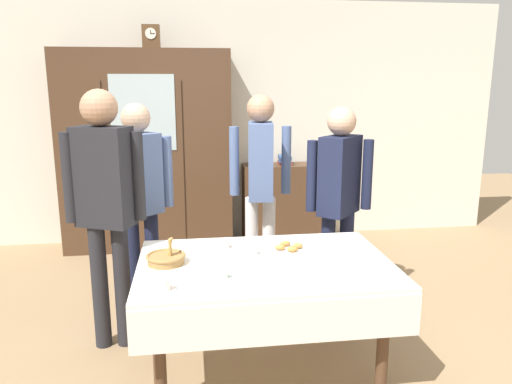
# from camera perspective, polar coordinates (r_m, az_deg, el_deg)

# --- Properties ---
(ground_plane) EXTENTS (12.00, 12.00, 0.00)m
(ground_plane) POSITION_cam_1_polar(r_m,az_deg,el_deg) (3.52, 0.46, -18.09)
(ground_plane) COLOR #997A56
(ground_plane) RESTS_ON ground
(back_wall) EXTENTS (6.40, 0.10, 2.70)m
(back_wall) POSITION_cam_1_polar(r_m,az_deg,el_deg) (5.68, -3.38, 8.09)
(back_wall) COLOR silver
(back_wall) RESTS_ON ground
(dining_table) EXTENTS (1.54, 1.03, 0.72)m
(dining_table) POSITION_cam_1_polar(r_m,az_deg,el_deg) (3.03, 1.13, -10.13)
(dining_table) COLOR #4C3321
(dining_table) RESTS_ON ground
(wall_cabinet) EXTENTS (1.81, 0.46, 2.14)m
(wall_cabinet) POSITION_cam_1_polar(r_m,az_deg,el_deg) (5.42, -12.66, 4.63)
(wall_cabinet) COLOR #4C3321
(wall_cabinet) RESTS_ON ground
(mantel_clock) EXTENTS (0.18, 0.11, 0.24)m
(mantel_clock) POSITION_cam_1_polar(r_m,az_deg,el_deg) (5.38, -12.17, 17.33)
(mantel_clock) COLOR brown
(mantel_clock) RESTS_ON wall_cabinet
(bookshelf_low) EXTENTS (0.95, 0.35, 0.89)m
(bookshelf_low) POSITION_cam_1_polar(r_m,az_deg,el_deg) (5.67, 3.32, -1.21)
(bookshelf_low) COLOR #4C3321
(bookshelf_low) RESTS_ON ground
(book_stack) EXTENTS (0.17, 0.23, 0.10)m
(book_stack) POSITION_cam_1_polar(r_m,az_deg,el_deg) (5.57, 3.38, 3.77)
(book_stack) COLOR #99332D
(book_stack) RESTS_ON bookshelf_low
(tea_cup_mid_right) EXTENTS (0.13, 0.13, 0.06)m
(tea_cup_mid_right) POSITION_cam_1_polar(r_m,az_deg,el_deg) (2.66, -10.77, -10.79)
(tea_cup_mid_right) COLOR white
(tea_cup_mid_right) RESTS_ON dining_table
(tea_cup_near_right) EXTENTS (0.13, 0.13, 0.06)m
(tea_cup_near_right) POSITION_cam_1_polar(r_m,az_deg,el_deg) (3.24, -3.79, -6.20)
(tea_cup_near_right) COLOR white
(tea_cup_near_right) RESTS_ON dining_table
(tea_cup_near_left) EXTENTS (0.13, 0.13, 0.06)m
(tea_cup_near_left) POSITION_cam_1_polar(r_m,az_deg,el_deg) (3.12, -0.50, -6.96)
(tea_cup_near_left) COLOR white
(tea_cup_near_left) RESTS_ON dining_table
(tea_cup_far_left) EXTENTS (0.13, 0.13, 0.06)m
(tea_cup_far_left) POSITION_cam_1_polar(r_m,az_deg,el_deg) (2.77, -4.11, -9.61)
(tea_cup_far_left) COLOR silver
(tea_cup_far_left) RESTS_ON dining_table
(bread_basket) EXTENTS (0.24, 0.24, 0.16)m
(bread_basket) POSITION_cam_1_polar(r_m,az_deg,el_deg) (3.03, -10.49, -7.62)
(bread_basket) COLOR #9E7542
(bread_basket) RESTS_ON dining_table
(pastry_plate) EXTENTS (0.28, 0.28, 0.05)m
(pastry_plate) POSITION_cam_1_polar(r_m,az_deg,el_deg) (3.21, 3.85, -6.61)
(pastry_plate) COLOR white
(pastry_plate) RESTS_ON dining_table
(spoon_mid_left) EXTENTS (0.12, 0.02, 0.01)m
(spoon_mid_left) POSITION_cam_1_polar(r_m,az_deg,el_deg) (2.85, 1.62, -9.39)
(spoon_mid_left) COLOR silver
(spoon_mid_left) RESTS_ON dining_table
(spoon_center) EXTENTS (0.12, 0.02, 0.01)m
(spoon_center) POSITION_cam_1_polar(r_m,az_deg,el_deg) (2.70, 4.82, -10.71)
(spoon_center) COLOR silver
(spoon_center) RESTS_ON dining_table
(person_behind_table_left) EXTENTS (0.52, 0.40, 1.63)m
(person_behind_table_left) POSITION_cam_1_polar(r_m,az_deg,el_deg) (3.81, 9.70, 0.19)
(person_behind_table_left) COLOR #191E38
(person_behind_table_left) RESTS_ON ground
(person_beside_shelf) EXTENTS (0.52, 0.33, 1.76)m
(person_beside_shelf) POSITION_cam_1_polar(r_m,az_deg,el_deg) (3.35, -17.25, -0.24)
(person_beside_shelf) COLOR #232328
(person_beside_shelf) RESTS_ON ground
(person_near_right_end) EXTENTS (0.52, 0.38, 1.71)m
(person_near_right_end) POSITION_cam_1_polar(r_m,az_deg,el_deg) (4.10, 0.51, 2.08)
(person_near_right_end) COLOR silver
(person_near_right_end) RESTS_ON ground
(person_by_cabinet) EXTENTS (0.52, 0.40, 1.65)m
(person_by_cabinet) POSITION_cam_1_polar(r_m,az_deg,el_deg) (3.89, -13.49, 0.56)
(person_by_cabinet) COLOR #191E38
(person_by_cabinet) RESTS_ON ground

